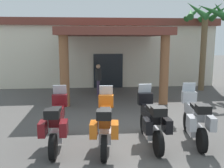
{
  "coord_description": "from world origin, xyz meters",
  "views": [
    {
      "loc": [
        -1.31,
        -7.02,
        2.94
      ],
      "look_at": [
        -0.32,
        2.92,
        1.2
      ],
      "focal_mm": 40.62,
      "sensor_mm": 36.0,
      "label": 1
    }
  ],
  "objects_px": {
    "motorcycle_orange": "(105,124)",
    "motorcycle_maroon": "(57,123)",
    "palm_tree_near_portico": "(205,23)",
    "motorcycle_silver": "(195,118)",
    "pedestrian": "(98,78)",
    "motorcycle_black": "(151,121)",
    "motel_building": "(105,51)"
  },
  "relations": [
    {
      "from": "motorcycle_maroon",
      "to": "palm_tree_near_portico",
      "type": "relative_size",
      "value": 0.43
    },
    {
      "from": "motorcycle_orange",
      "to": "motorcycle_black",
      "type": "height_order",
      "value": "same"
    },
    {
      "from": "motorcycle_maroon",
      "to": "palm_tree_near_portico",
      "type": "distance_m",
      "value": 11.07
    },
    {
      "from": "motel_building",
      "to": "motorcycle_maroon",
      "type": "relative_size",
      "value": 6.37
    },
    {
      "from": "motorcycle_orange",
      "to": "pedestrian",
      "type": "bearing_deg",
      "value": 5.22
    },
    {
      "from": "motorcycle_orange",
      "to": "palm_tree_near_portico",
      "type": "bearing_deg",
      "value": -33.21
    },
    {
      "from": "motorcycle_maroon",
      "to": "motorcycle_orange",
      "type": "bearing_deg",
      "value": -97.68
    },
    {
      "from": "motorcycle_orange",
      "to": "motorcycle_maroon",
      "type": "bearing_deg",
      "value": 87.17
    },
    {
      "from": "motorcycle_maroon",
      "to": "motorcycle_silver",
      "type": "relative_size",
      "value": 1.0
    },
    {
      "from": "motorcycle_black",
      "to": "motel_building",
      "type": "bearing_deg",
      "value": 1.85
    },
    {
      "from": "pedestrian",
      "to": "motorcycle_silver",
      "type": "bearing_deg",
      "value": 125.84
    },
    {
      "from": "motorcycle_maroon",
      "to": "motorcycle_silver",
      "type": "distance_m",
      "value": 3.94
    },
    {
      "from": "motorcycle_orange",
      "to": "motorcycle_black",
      "type": "distance_m",
      "value": 1.32
    },
    {
      "from": "motorcycle_orange",
      "to": "motorcycle_silver",
      "type": "height_order",
      "value": "same"
    },
    {
      "from": "motorcycle_black",
      "to": "pedestrian",
      "type": "relative_size",
      "value": 1.31
    },
    {
      "from": "pedestrian",
      "to": "palm_tree_near_portico",
      "type": "height_order",
      "value": "palm_tree_near_portico"
    },
    {
      "from": "motel_building",
      "to": "motorcycle_orange",
      "type": "xyz_separation_m",
      "value": [
        -0.87,
        -12.14,
        -1.47
      ]
    },
    {
      "from": "motorcycle_black",
      "to": "palm_tree_near_portico",
      "type": "relative_size",
      "value": 0.43
    },
    {
      "from": "motorcycle_maroon",
      "to": "palm_tree_near_portico",
      "type": "bearing_deg",
      "value": -44.29
    },
    {
      "from": "motel_building",
      "to": "palm_tree_near_portico",
      "type": "distance_m",
      "value": 7.26
    },
    {
      "from": "motel_building",
      "to": "motorcycle_black",
      "type": "distance_m",
      "value": 12.08
    },
    {
      "from": "pedestrian",
      "to": "motorcycle_maroon",
      "type": "bearing_deg",
      "value": 92.2
    },
    {
      "from": "motorcycle_silver",
      "to": "pedestrian",
      "type": "bearing_deg",
      "value": 29.76
    },
    {
      "from": "motel_building",
      "to": "palm_tree_near_portico",
      "type": "relative_size",
      "value": 2.72
    },
    {
      "from": "pedestrian",
      "to": "motel_building",
      "type": "bearing_deg",
      "value": -83.18
    },
    {
      "from": "motorcycle_maroon",
      "to": "motorcycle_orange",
      "type": "height_order",
      "value": "same"
    },
    {
      "from": "motorcycle_silver",
      "to": "palm_tree_near_portico",
      "type": "relative_size",
      "value": 0.43
    },
    {
      "from": "motel_building",
      "to": "pedestrian",
      "type": "bearing_deg",
      "value": -97.27
    },
    {
      "from": "motorcycle_maroon",
      "to": "motorcycle_orange",
      "type": "xyz_separation_m",
      "value": [
        1.31,
        -0.21,
        0.0
      ]
    },
    {
      "from": "motorcycle_orange",
      "to": "palm_tree_near_portico",
      "type": "height_order",
      "value": "palm_tree_near_portico"
    },
    {
      "from": "motorcycle_maroon",
      "to": "pedestrian",
      "type": "distance_m",
      "value": 6.66
    },
    {
      "from": "motorcycle_silver",
      "to": "palm_tree_near_portico",
      "type": "xyz_separation_m",
      "value": [
        3.64,
        7.37,
        3.21
      ]
    }
  ]
}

